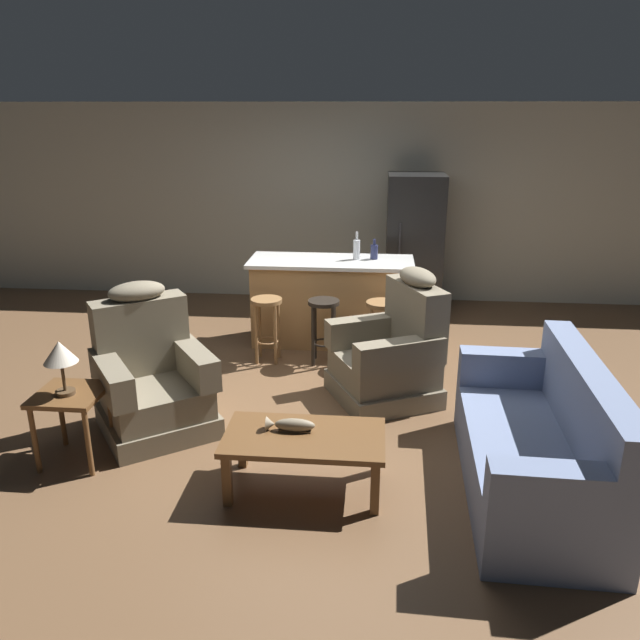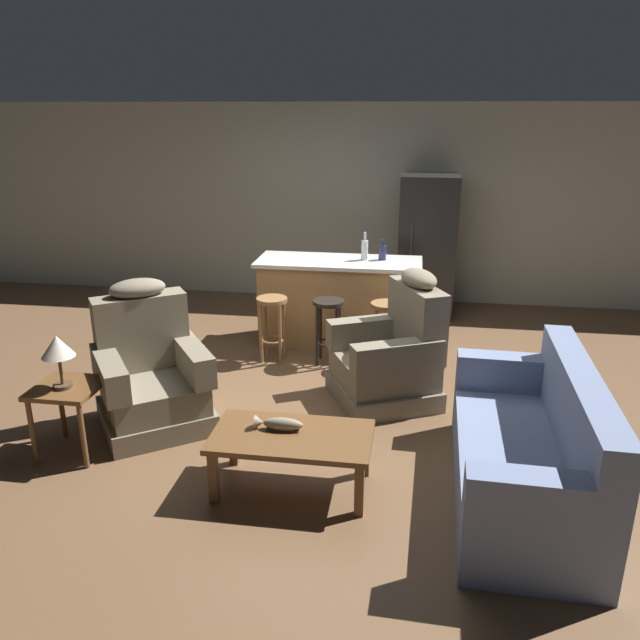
# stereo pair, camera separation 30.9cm
# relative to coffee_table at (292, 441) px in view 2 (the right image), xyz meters

# --- Properties ---
(ground_plane) EXTENTS (12.00, 12.00, 0.00)m
(ground_plane) POSITION_rel_coffee_table_xyz_m (-0.04, 1.56, -0.36)
(ground_plane) COLOR brown
(back_wall) EXTENTS (12.00, 0.05, 2.60)m
(back_wall) POSITION_rel_coffee_table_xyz_m (-0.04, 4.68, 0.94)
(back_wall) COLOR #B2B2A3
(back_wall) RESTS_ON ground_plane
(coffee_table) EXTENTS (1.10, 0.60, 0.42)m
(coffee_table) POSITION_rel_coffee_table_xyz_m (0.00, 0.00, 0.00)
(coffee_table) COLOR brown
(coffee_table) RESTS_ON ground_plane
(fish_figurine) EXTENTS (0.34, 0.10, 0.10)m
(fish_figurine) POSITION_rel_coffee_table_xyz_m (-0.10, 0.05, 0.10)
(fish_figurine) COLOR #4C3823
(fish_figurine) RESTS_ON coffee_table
(couch) EXTENTS (0.90, 1.92, 0.94)m
(couch) POSITION_rel_coffee_table_xyz_m (1.61, 0.12, -0.02)
(couch) COLOR #707FA3
(couch) RESTS_ON ground_plane
(recliner_near_lamp) EXTENTS (1.17, 1.17, 1.20)m
(recliner_near_lamp) POSITION_rel_coffee_table_xyz_m (-1.35, 0.78, 0.06)
(recliner_near_lamp) COLOR #756B56
(recliner_near_lamp) RESTS_ON ground_plane
(recliner_near_island) EXTENTS (1.12, 1.12, 1.20)m
(recliner_near_island) POSITION_rel_coffee_table_xyz_m (0.62, 1.53, 0.06)
(recliner_near_island) COLOR #756B56
(recliner_near_island) RESTS_ON ground_plane
(end_table) EXTENTS (0.48, 0.48, 0.56)m
(end_table) POSITION_rel_coffee_table_xyz_m (-1.76, 0.22, 0.10)
(end_table) COLOR brown
(end_table) RESTS_ON ground_plane
(table_lamp) EXTENTS (0.24, 0.24, 0.41)m
(table_lamp) POSITION_rel_coffee_table_xyz_m (-1.77, 0.18, 0.50)
(table_lamp) COLOR #4C3823
(table_lamp) RESTS_ON end_table
(kitchen_island) EXTENTS (1.80, 0.70, 0.95)m
(kitchen_island) POSITION_rel_coffee_table_xyz_m (-0.04, 2.91, 0.11)
(kitchen_island) COLOR #AD7F4C
(kitchen_island) RESTS_ON ground_plane
(bar_stool_left) EXTENTS (0.32, 0.32, 0.68)m
(bar_stool_left) POSITION_rel_coffee_table_xyz_m (-0.66, 2.28, 0.11)
(bar_stool_left) COLOR olive
(bar_stool_left) RESTS_ON ground_plane
(bar_stool_middle) EXTENTS (0.32, 0.32, 0.68)m
(bar_stool_middle) POSITION_rel_coffee_table_xyz_m (-0.07, 2.28, 0.11)
(bar_stool_middle) COLOR black
(bar_stool_middle) RESTS_ON ground_plane
(bar_stool_right) EXTENTS (0.32, 0.32, 0.68)m
(bar_stool_right) POSITION_rel_coffee_table_xyz_m (0.52, 2.28, 0.11)
(bar_stool_right) COLOR olive
(bar_stool_right) RESTS_ON ground_plane
(refrigerator) EXTENTS (0.70, 0.69, 1.76)m
(refrigerator) POSITION_rel_coffee_table_xyz_m (0.92, 4.11, 0.52)
(refrigerator) COLOR black
(refrigerator) RESTS_ON ground_plane
(bottle_tall_green) EXTENTS (0.08, 0.08, 0.22)m
(bottle_tall_green) POSITION_rel_coffee_table_xyz_m (0.43, 2.99, 0.67)
(bottle_tall_green) COLOR #23284C
(bottle_tall_green) RESTS_ON kitchen_island
(bottle_short_amber) EXTENTS (0.07, 0.07, 0.30)m
(bottle_short_amber) POSITION_rel_coffee_table_xyz_m (0.23, 2.96, 0.70)
(bottle_short_amber) COLOR silver
(bottle_short_amber) RESTS_ON kitchen_island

